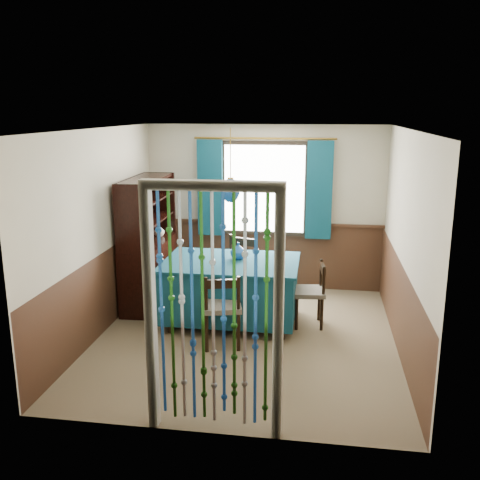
% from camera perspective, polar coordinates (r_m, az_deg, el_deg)
% --- Properties ---
extents(floor, '(4.00, 4.00, 0.00)m').
position_cam_1_polar(floor, '(6.63, 0.62, -10.38)').
color(floor, brown).
rests_on(floor, ground).
extents(ceiling, '(4.00, 4.00, 0.00)m').
position_cam_1_polar(ceiling, '(6.06, 0.69, 11.74)').
color(ceiling, silver).
rests_on(ceiling, ground).
extents(wall_back, '(3.60, 0.00, 3.60)m').
position_cam_1_polar(wall_back, '(8.17, 2.62, 3.45)').
color(wall_back, '#C1B79E').
rests_on(wall_back, ground).
extents(wall_front, '(3.60, 0.00, 3.60)m').
position_cam_1_polar(wall_front, '(4.34, -3.07, -6.01)').
color(wall_front, '#C1B79E').
rests_on(wall_front, ground).
extents(wall_left, '(0.00, 4.00, 4.00)m').
position_cam_1_polar(wall_left, '(6.71, -14.75, 0.71)').
color(wall_left, '#C1B79E').
rests_on(wall_left, ground).
extents(wall_right, '(0.00, 4.00, 4.00)m').
position_cam_1_polar(wall_right, '(6.24, 17.24, -0.43)').
color(wall_right, '#C1B79E').
rests_on(wall_right, ground).
extents(wainscot_back, '(3.60, 0.00, 3.60)m').
position_cam_1_polar(wainscot_back, '(8.32, 2.55, -1.66)').
color(wainscot_back, '#402618').
rests_on(wainscot_back, ground).
extents(wainscot_front, '(3.60, 0.00, 3.60)m').
position_cam_1_polar(wainscot_front, '(4.66, -2.91, -14.66)').
color(wainscot_front, '#402618').
rests_on(wainscot_front, ground).
extents(wainscot_left, '(0.00, 4.00, 4.00)m').
position_cam_1_polar(wainscot_left, '(6.91, -14.25, -5.36)').
color(wainscot_left, '#402618').
rests_on(wainscot_left, ground).
extents(wainscot_right, '(0.00, 4.00, 4.00)m').
position_cam_1_polar(wainscot_right, '(6.46, 16.63, -6.88)').
color(wainscot_right, '#402618').
rests_on(wainscot_right, ground).
extents(window, '(1.32, 0.12, 1.42)m').
position_cam_1_polar(window, '(8.07, 2.61, 5.48)').
color(window, black).
rests_on(window, wall_back).
extents(doorway, '(1.16, 0.12, 2.18)m').
position_cam_1_polar(doorway, '(4.46, -2.88, -8.17)').
color(doorway, silver).
rests_on(doorway, ground).
extents(dining_table, '(1.72, 1.19, 0.83)m').
position_cam_1_polar(dining_table, '(6.93, -0.97, -5.09)').
color(dining_table, '#0F3D4F').
rests_on(dining_table, floor).
extents(chair_near, '(0.53, 0.52, 0.90)m').
position_cam_1_polar(chair_near, '(6.24, -1.96, -7.22)').
color(chair_near, black).
rests_on(chair_near, floor).
extents(chair_far, '(0.59, 0.57, 0.96)m').
position_cam_1_polar(chair_far, '(7.60, -0.21, -3.11)').
color(chair_far, black).
rests_on(chair_far, floor).
extents(chair_left, '(0.54, 0.55, 0.90)m').
position_cam_1_polar(chair_left, '(7.14, -8.52, -4.61)').
color(chair_left, black).
rests_on(chair_left, floor).
extents(chair_right, '(0.44, 0.45, 0.84)m').
position_cam_1_polar(chair_right, '(6.91, 7.57, -5.53)').
color(chair_right, black).
rests_on(chair_right, floor).
extents(sideboard, '(0.52, 1.39, 1.80)m').
position_cam_1_polar(sideboard, '(7.70, -9.73, -2.21)').
color(sideboard, black).
rests_on(sideboard, floor).
extents(pendant_lamp, '(0.24, 0.24, 0.91)m').
position_cam_1_polar(pendant_lamp, '(6.63, -1.01, 5.34)').
color(pendant_lamp, olive).
rests_on(pendant_lamp, ceiling).
extents(vase_table, '(0.23, 0.23, 0.20)m').
position_cam_1_polar(vase_table, '(6.90, -0.19, -1.22)').
color(vase_table, navy).
rests_on(vase_table, dining_table).
extents(bowl_shelf, '(0.24, 0.24, 0.05)m').
position_cam_1_polar(bowl_shelf, '(7.26, -10.19, 1.95)').
color(bowl_shelf, beige).
rests_on(bowl_shelf, sideboard).
extents(vase_sideboard, '(0.23, 0.23, 0.18)m').
position_cam_1_polar(vase_sideboard, '(7.91, -8.63, 1.06)').
color(vase_sideboard, beige).
rests_on(vase_sideboard, sideboard).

